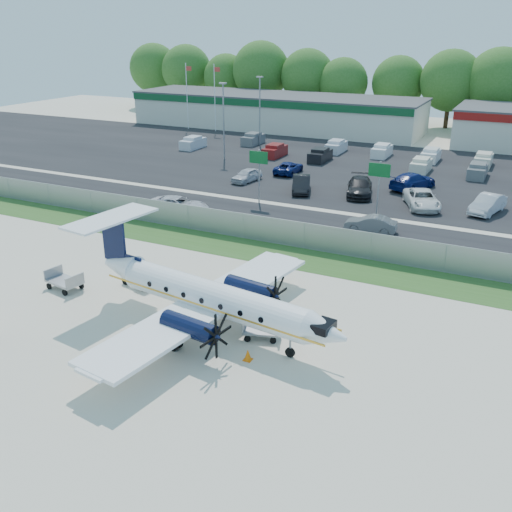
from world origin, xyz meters
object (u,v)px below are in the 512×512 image
at_px(pushback_tug, 143,276).
at_px(baggage_cart_near, 64,281).
at_px(aircraft, 208,296).
at_px(baggage_cart_far, 262,330).

bearing_deg(pushback_tug, baggage_cart_near, -146.17).
height_order(aircraft, baggage_cart_near, aircraft).
bearing_deg(baggage_cart_near, aircraft, -2.13).
relative_size(pushback_tug, baggage_cart_far, 1.12).
height_order(aircraft, pushback_tug, aircraft).
height_order(aircraft, baggage_cart_far, aircraft).
relative_size(aircraft, baggage_cart_near, 6.78).
bearing_deg(pushback_tug, aircraft, -24.88).
bearing_deg(baggage_cart_far, pushback_tug, 164.26).
xyz_separation_m(aircraft, baggage_cart_near, (-10.64, 0.40, -1.41)).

